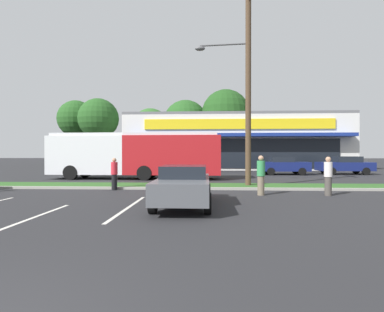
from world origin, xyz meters
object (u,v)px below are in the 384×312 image
Objects in this scene: car_4 at (283,165)px; car_2 at (345,165)px; car_0 at (184,185)px; pedestrian_mid at (328,176)px; pedestrian_by_pole at (261,175)px; utility_pole at (246,81)px; city_bus at (136,154)px; pedestrian_far at (114,174)px.

car_2 is at bearing 7.17° from car_4.
pedestrian_mid is at bearing 114.89° from car_0.
car_2 is 2.63× the size of pedestrian_by_pole.
utility_pole reaches higher than pedestrian_mid.
city_bus is 2.97× the size of car_4.
car_2 is 20.62m from pedestrian_far.
city_bus is (-7.18, 5.06, -3.93)m from utility_pole.
utility_pole is 0.87× the size of city_bus.
utility_pole reaches higher than car_4.
car_4 is at bearing 115.76° from pedestrian_far.
utility_pole is 6.40× the size of pedestrian_mid.
pedestrian_far is (-9.77, 1.52, -0.04)m from pedestrian_mid.
pedestrian_far is (-16.60, -12.22, 0.00)m from car_2.
city_bus is at bearing -157.22° from car_4.
city_bus is at bearing 164.32° from pedestrian_far.
pedestrian_mid is (-1.36, -13.05, 0.05)m from car_4.
car_4 is at bearing -155.84° from city_bus.
pedestrian_mid reaches higher than pedestrian_far.
pedestrian_far is at bearing -43.97° from pedestrian_mid.
pedestrian_mid reaches higher than car_0.
utility_pole is 6.55m from pedestrian_mid.
car_0 is at bearing 52.19° from car_2.
car_2 reaches higher than car_0.
city_bus is 11.80m from car_0.
pedestrian_mid is (10.30, -8.16, -0.93)m from city_bus.
car_4 is 13.72m from pedestrian_by_pole.
city_bus reaches higher than pedestrian_by_pole.
car_4 is 16.03m from pedestrian_far.
utility_pole is 2.36× the size of car_2.
utility_pole is 11.97m from car_4.
pedestrian_mid is at bearing 60.90° from pedestrian_far.
pedestrian_far is (-3.79, 4.30, 0.07)m from car_0.
car_4 reaches higher than car_0.
car_0 is at bearing 21.16° from pedestrian_far.
city_bus reaches higher than car_4.
car_2 is 1.10× the size of car_4.
pedestrian_by_pole is 1.08× the size of pedestrian_far.
utility_pole is 5.74m from pedestrian_by_pole.
utility_pole is 2.59× the size of car_4.
city_bus reaches higher than car_2.
city_bus is at bearing -73.49° from pedestrian_mid.
car_4 is at bearing 7.17° from car_2.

